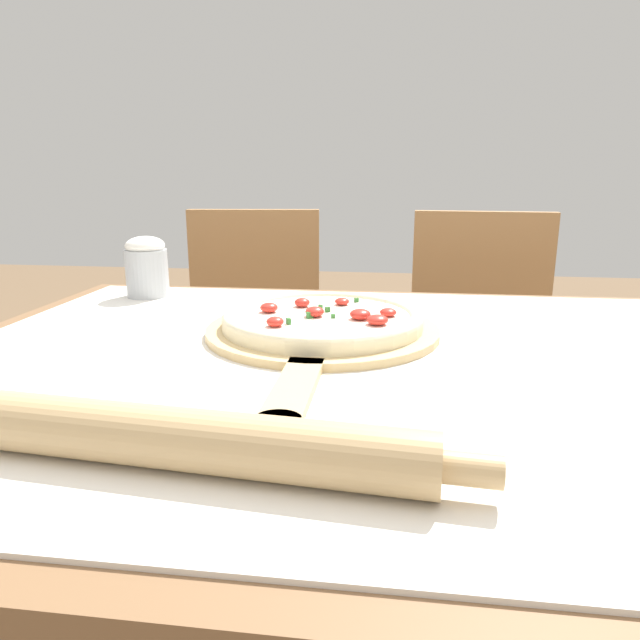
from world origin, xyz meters
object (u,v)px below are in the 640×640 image
at_px(pizza, 323,318).
at_px(chair_right, 478,351).
at_px(rolling_pin, 200,441).
at_px(chair_left, 253,342).
at_px(pizza_peel, 321,334).
at_px(flour_cup, 147,266).

height_order(pizza, chair_right, chair_right).
distance_m(rolling_pin, chair_left, 1.17).
distance_m(pizza_peel, rolling_pin, 0.41).
height_order(rolling_pin, chair_left, chair_left).
relative_size(pizza, flour_cup, 2.54).
height_order(pizza, flour_cup, flour_cup).
bearing_deg(rolling_pin, pizza_peel, 83.26).
bearing_deg(flour_cup, pizza, -31.23).
xyz_separation_m(pizza_peel, flour_cup, (-0.39, 0.26, 0.06)).
distance_m(rolling_pin, flour_cup, 0.75).
bearing_deg(rolling_pin, chair_left, 102.23).
distance_m(chair_left, chair_right, 0.63).
bearing_deg(rolling_pin, pizza, 83.55).
distance_m(pizza_peel, chair_right, 0.82).
distance_m(pizza_peel, pizza, 0.03).
bearing_deg(chair_left, flour_cup, -108.38).
bearing_deg(chair_right, pizza_peel, -111.65).
xyz_separation_m(pizza, rolling_pin, (-0.05, -0.43, 0.00)).
xyz_separation_m(rolling_pin, chair_right, (0.39, 1.12, -0.26)).
distance_m(pizza, flour_cup, 0.45).
bearing_deg(pizza, chair_right, 63.45).
bearing_deg(chair_right, chair_left, -175.74).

